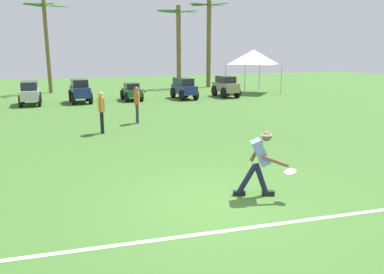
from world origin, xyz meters
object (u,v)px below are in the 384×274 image
object	(u,v)px
teammate_near_sideline	(101,108)
frisbee_thrower	(260,160)
teammate_midfield	(137,101)
parked_car_slot_d	(80,90)
palm_tree_far_right	(209,37)
parked_car_slot_c	(30,92)
parked_car_slot_f	(184,88)
event_tent	(253,57)
palm_tree_left_of_centre	(46,36)
palm_tree_right_of_centre	(179,41)
parked_car_slot_g	(226,86)
frisbee_in_flight	(290,172)
parked_car_slot_e	(131,91)

from	to	relation	value
teammate_near_sideline	frisbee_thrower	bearing A→B (deg)	-74.29
teammate_midfield	parked_car_slot_d	size ratio (longest dim) A/B	0.66
parked_car_slot_d	palm_tree_far_right	bearing A→B (deg)	30.08
teammate_midfield	parked_car_slot_c	size ratio (longest dim) A/B	0.64
palm_tree_far_right	parked_car_slot_f	bearing A→B (deg)	-124.78
parked_car_slot_f	event_tent	distance (m)	6.62
palm_tree_left_of_centre	palm_tree_far_right	xyz separation A→B (m)	(12.96, 0.03, 0.04)
parked_car_slot_f	palm_tree_right_of_centre	xyz separation A→B (m)	(2.27, 7.31, 3.20)
parked_car_slot_f	parked_car_slot_g	size ratio (longest dim) A/B	1.02
parked_car_slot_c	parked_car_slot_g	size ratio (longest dim) A/B	1.02
teammate_near_sideline	parked_car_slot_g	world-z (taller)	teammate_near_sideline
teammate_near_sideline	parked_car_slot_c	world-z (taller)	teammate_near_sideline
teammate_near_sideline	event_tent	size ratio (longest dim) A/B	0.49
palm_tree_left_of_centre	event_tent	xyz separation A→B (m)	(14.15, -5.43, -1.53)
frisbee_thrower	parked_car_slot_g	world-z (taller)	frisbee_thrower
parked_car_slot_g	frisbee_in_flight	bearing A→B (deg)	-112.46
teammate_midfield	parked_car_slot_d	bearing A→B (deg)	101.74
frisbee_thrower	palm_tree_right_of_centre	world-z (taller)	palm_tree_right_of_centre
parked_car_slot_f	parked_car_slot_g	world-z (taller)	parked_car_slot_g
palm_tree_far_right	palm_tree_left_of_centre	bearing A→B (deg)	-179.88
teammate_near_sideline	palm_tree_right_of_centre	size ratio (longest dim) A/B	0.23
parked_car_slot_f	frisbee_thrower	bearing A→B (deg)	-105.04
frisbee_thrower	parked_car_slot_e	xyz separation A→B (m)	(1.06, 16.94, -0.23)
teammate_near_sideline	parked_car_slot_c	distance (m)	9.79
parked_car_slot_d	parked_car_slot_e	xyz separation A→B (m)	(3.13, -0.06, -0.18)
parked_car_slot_e	frisbee_in_flight	bearing A→B (deg)	-91.92
palm_tree_far_right	parked_car_slot_e	bearing A→B (deg)	-141.18
parked_car_slot_d	palm_tree_right_of_centre	distance (m)	11.58
teammate_midfield	parked_car_slot_d	xyz separation A→B (m)	(-1.63, 7.86, -0.20)
frisbee_in_flight	palm_tree_far_right	xyz separation A→B (m)	(8.90, 24.05, 3.60)
event_tent	frisbee_thrower	bearing A→B (deg)	-120.17
teammate_midfield	frisbee_thrower	bearing A→B (deg)	-87.26
teammate_midfield	palm_tree_left_of_centre	world-z (taller)	palm_tree_left_of_centre
parked_car_slot_g	palm_tree_left_of_centre	world-z (taller)	palm_tree_left_of_centre
frisbee_thrower	parked_car_slot_f	world-z (taller)	frisbee_thrower
frisbee_in_flight	parked_car_slot_d	xyz separation A→B (m)	(-2.55, 17.42, 0.15)
frisbee_in_flight	palm_tree_left_of_centre	bearing A→B (deg)	99.60
teammate_midfield	parked_car_slot_g	world-z (taller)	teammate_midfield
frisbee_in_flight	parked_car_slot_d	distance (m)	17.61
teammate_near_sideline	palm_tree_far_right	xyz separation A→B (m)	(11.52, 15.99, 3.26)
parked_car_slot_f	event_tent	xyz separation A→B (m)	(6.12, 1.64, 1.91)
parked_car_slot_d	parked_car_slot_e	bearing A→B (deg)	-1.10
parked_car_slot_c	palm_tree_left_of_centre	distance (m)	7.51
parked_car_slot_c	parked_car_slot_g	world-z (taller)	parked_car_slot_g
parked_car_slot_g	teammate_midfield	bearing A→B (deg)	-137.20
frisbee_thrower	teammate_midfield	xyz separation A→B (m)	(-0.44, 9.15, 0.15)
palm_tree_right_of_centre	event_tent	world-z (taller)	palm_tree_right_of_centre
palm_tree_right_of_centre	palm_tree_far_right	world-z (taller)	palm_tree_far_right
parked_car_slot_g	parked_car_slot_e	bearing A→B (deg)	175.60
parked_car_slot_g	palm_tree_right_of_centre	distance (m)	8.08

